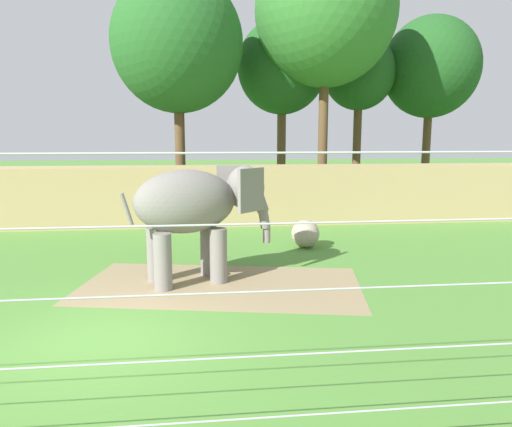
% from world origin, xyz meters
% --- Properties ---
extents(ground_plane, '(120.00, 120.00, 0.00)m').
position_xyz_m(ground_plane, '(0.00, 0.00, 0.00)').
color(ground_plane, '#518938').
extents(dirt_patch, '(6.77, 4.36, 0.01)m').
position_xyz_m(dirt_patch, '(2.06, 2.79, 0.00)').
color(dirt_patch, '#937F5B').
rests_on(dirt_patch, ground).
extents(embankment_wall, '(36.00, 1.80, 2.20)m').
position_xyz_m(embankment_wall, '(0.00, 10.52, 1.10)').
color(embankment_wall, tan).
rests_on(embankment_wall, ground).
extents(elephant, '(3.45, 2.04, 2.65)m').
position_xyz_m(elephant, '(1.57, 3.23, 1.76)').
color(elephant, gray).
rests_on(elephant, ground).
extents(enrichment_ball, '(0.85, 0.85, 0.85)m').
position_xyz_m(enrichment_ball, '(4.74, 6.19, 0.43)').
color(enrichment_ball, tan).
rests_on(enrichment_ball, ground).
extents(cable_fence, '(11.06, 0.19, 3.33)m').
position_xyz_m(cable_fence, '(0.00, -3.33, 1.69)').
color(cable_fence, brown).
rests_on(cable_fence, ground).
extents(tree_far_left, '(5.56, 5.56, 10.13)m').
position_xyz_m(tree_far_left, '(0.72, 13.59, 7.19)').
color(tree_far_left, brown).
rests_on(tree_far_left, ground).
extents(tree_left_of_centre, '(6.37, 6.37, 12.21)m').
position_xyz_m(tree_left_of_centre, '(7.28, 14.33, 8.84)').
color(tree_left_of_centre, brown).
rests_on(tree_left_of_centre, ground).
extents(tree_behind_wall, '(4.41, 4.41, 9.02)m').
position_xyz_m(tree_behind_wall, '(5.67, 16.41, 6.66)').
color(tree_behind_wall, brown).
rests_on(tree_behind_wall, ground).
extents(tree_right_of_centre, '(3.76, 3.76, 8.62)m').
position_xyz_m(tree_right_of_centre, '(9.98, 17.54, 6.58)').
color(tree_right_of_centre, brown).
rests_on(tree_right_of_centre, ground).
extents(tree_far_right, '(5.09, 5.09, 9.63)m').
position_xyz_m(tree_far_right, '(13.93, 17.55, 6.93)').
color(tree_far_right, brown).
rests_on(tree_far_right, ground).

